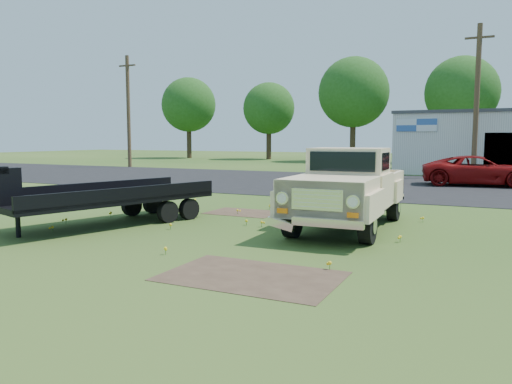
% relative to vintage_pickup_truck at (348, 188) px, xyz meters
% --- Properties ---
extents(ground, '(140.00, 140.00, 0.00)m').
position_rel_vintage_pickup_truck_xyz_m(ground, '(-1.73, -2.27, -1.06)').
color(ground, '#2B4F19').
rests_on(ground, ground).
extents(asphalt_lot, '(90.00, 14.00, 0.02)m').
position_rel_vintage_pickup_truck_xyz_m(asphalt_lot, '(-1.73, 12.73, -1.06)').
color(asphalt_lot, black).
rests_on(asphalt_lot, ground).
extents(dirt_patch_a, '(3.00, 2.00, 0.01)m').
position_rel_vintage_pickup_truck_xyz_m(dirt_patch_a, '(-0.23, -5.27, -1.06)').
color(dirt_patch_a, '#443124').
rests_on(dirt_patch_a, ground).
extents(dirt_patch_b, '(2.20, 1.60, 0.01)m').
position_rel_vintage_pickup_truck_xyz_m(dirt_patch_b, '(-3.73, 1.23, -1.06)').
color(dirt_patch_b, '#443124').
rests_on(dirt_patch_b, ground).
extents(commercial_building, '(14.20, 8.20, 4.15)m').
position_rel_vintage_pickup_truck_xyz_m(commercial_building, '(4.27, 24.72, 1.04)').
color(commercial_building, beige).
rests_on(commercial_building, ground).
extents(utility_pole_west, '(1.60, 0.30, 9.00)m').
position_rel_vintage_pickup_truck_xyz_m(utility_pole_west, '(-23.73, 19.73, 3.54)').
color(utility_pole_west, '#4C3423').
rests_on(utility_pole_west, ground).
extents(utility_pole_mid, '(1.60, 0.30, 9.00)m').
position_rel_vintage_pickup_truck_xyz_m(utility_pole_mid, '(2.27, 19.73, 3.54)').
color(utility_pole_mid, '#4C3423').
rests_on(utility_pole_mid, ground).
extents(treeline_a, '(6.40, 6.40, 9.52)m').
position_rel_vintage_pickup_truck_xyz_m(treeline_a, '(-29.73, 37.73, 5.24)').
color(treeline_a, '#3C2A1B').
rests_on(treeline_a, ground).
extents(treeline_b, '(5.76, 5.76, 8.57)m').
position_rel_vintage_pickup_truck_xyz_m(treeline_b, '(-19.73, 38.73, 4.61)').
color(treeline_b, '#3C2A1B').
rests_on(treeline_b, ground).
extents(treeline_c, '(7.04, 7.04, 10.47)m').
position_rel_vintage_pickup_truck_xyz_m(treeline_c, '(-9.73, 37.23, 5.87)').
color(treeline_c, '#3C2A1B').
rests_on(treeline_c, ground).
extents(treeline_d, '(6.72, 6.72, 10.00)m').
position_rel_vintage_pickup_truck_xyz_m(treeline_d, '(0.27, 38.23, 5.56)').
color(treeline_d, '#3C2A1B').
rests_on(treeline_d, ground).
extents(vintage_pickup_truck, '(2.41, 5.90, 2.12)m').
position_rel_vintage_pickup_truck_xyz_m(vintage_pickup_truck, '(0.00, 0.00, 0.00)').
color(vintage_pickup_truck, beige).
rests_on(vintage_pickup_truck, ground).
extents(flatbed_trailer, '(3.90, 6.65, 1.72)m').
position_rel_vintage_pickup_truck_xyz_m(flatbed_trailer, '(-6.05, -2.36, -0.20)').
color(flatbed_trailer, black).
rests_on(flatbed_trailer, ground).
extents(red_pickup, '(5.60, 3.13, 1.48)m').
position_rel_vintage_pickup_truck_xyz_m(red_pickup, '(2.70, 14.25, -0.32)').
color(red_pickup, maroon).
rests_on(red_pickup, ground).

